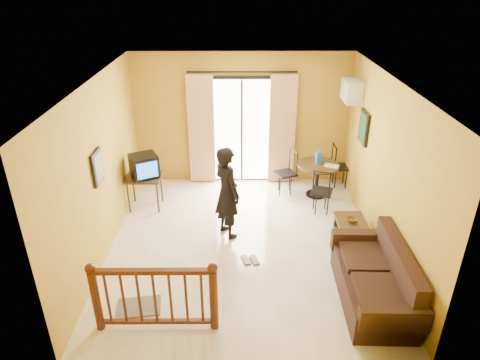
{
  "coord_description": "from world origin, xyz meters",
  "views": [
    {
      "loc": [
        -0.09,
        -6.1,
        4.27
      ],
      "look_at": [
        -0.05,
        0.2,
        1.13
      ],
      "focal_mm": 32.0,
      "sensor_mm": 36.0,
      "label": 1
    }
  ],
  "objects_px": {
    "television": "(144,166)",
    "coffee_table": "(352,231)",
    "dining_table": "(318,171)",
    "sofa": "(377,281)",
    "standing_person": "(227,193)"
  },
  "relations": [
    {
      "from": "dining_table",
      "to": "standing_person",
      "type": "xyz_separation_m",
      "value": [
        -1.81,
        -1.44,
        0.28
      ]
    },
    {
      "from": "standing_person",
      "to": "coffee_table",
      "type": "bearing_deg",
      "value": -132.97
    },
    {
      "from": "television",
      "to": "sofa",
      "type": "relative_size",
      "value": 0.34
    },
    {
      "from": "dining_table",
      "to": "coffee_table",
      "type": "height_order",
      "value": "dining_table"
    },
    {
      "from": "television",
      "to": "coffee_table",
      "type": "height_order",
      "value": "television"
    },
    {
      "from": "television",
      "to": "dining_table",
      "type": "height_order",
      "value": "television"
    },
    {
      "from": "dining_table",
      "to": "sofa",
      "type": "distance_m",
      "value": 3.17
    },
    {
      "from": "sofa",
      "to": "coffee_table",
      "type": "bearing_deg",
      "value": 92.13
    },
    {
      "from": "television",
      "to": "standing_person",
      "type": "relative_size",
      "value": 0.38
    },
    {
      "from": "television",
      "to": "standing_person",
      "type": "bearing_deg",
      "value": -58.45
    },
    {
      "from": "television",
      "to": "standing_person",
      "type": "height_order",
      "value": "standing_person"
    },
    {
      "from": "dining_table",
      "to": "standing_person",
      "type": "height_order",
      "value": "standing_person"
    },
    {
      "from": "television",
      "to": "coffee_table",
      "type": "bearing_deg",
      "value": -46.48
    },
    {
      "from": "television",
      "to": "sofa",
      "type": "bearing_deg",
      "value": -62.72
    },
    {
      "from": "dining_table",
      "to": "coffee_table",
      "type": "distance_m",
      "value": 1.83
    }
  ]
}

